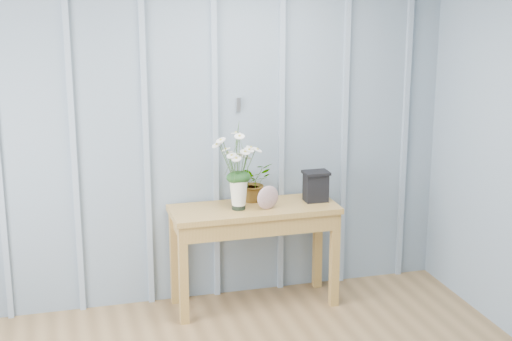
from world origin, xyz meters
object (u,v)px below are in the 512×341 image
object	(u,v)px
daisy_vase	(238,157)
carved_box	(316,186)
felt_disc_vessel	(268,198)
sideboard	(254,222)

from	to	relation	value
daisy_vase	carved_box	world-z (taller)	daisy_vase
daisy_vase	carved_box	size ratio (longest dim) A/B	2.68
felt_disc_vessel	carved_box	size ratio (longest dim) A/B	0.76
sideboard	daisy_vase	distance (m)	0.51
daisy_vase	sideboard	bearing A→B (deg)	12.60
sideboard	carved_box	xyz separation A→B (m)	(0.47, 0.01, 0.23)
felt_disc_vessel	sideboard	bearing A→B (deg)	118.26
sideboard	carved_box	distance (m)	0.52
sideboard	carved_box	size ratio (longest dim) A/B	5.34
sideboard	felt_disc_vessel	xyz separation A→B (m)	(0.08, -0.08, 0.20)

